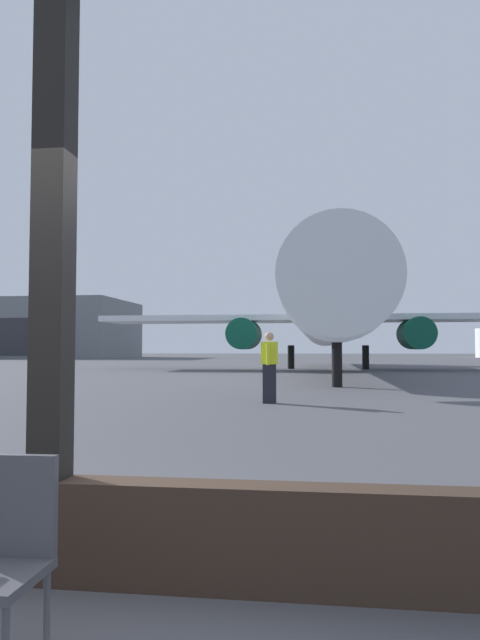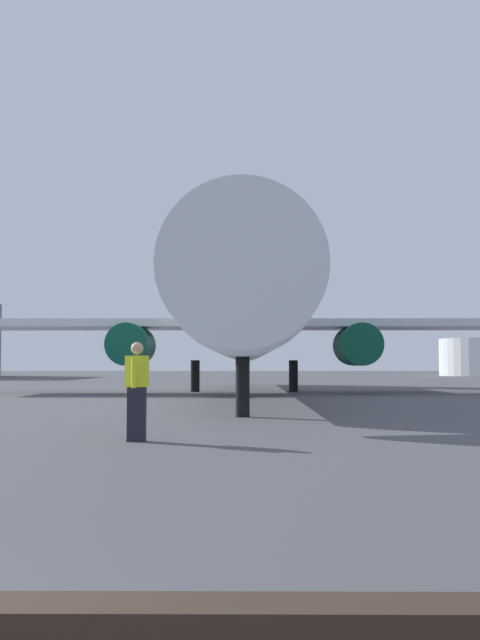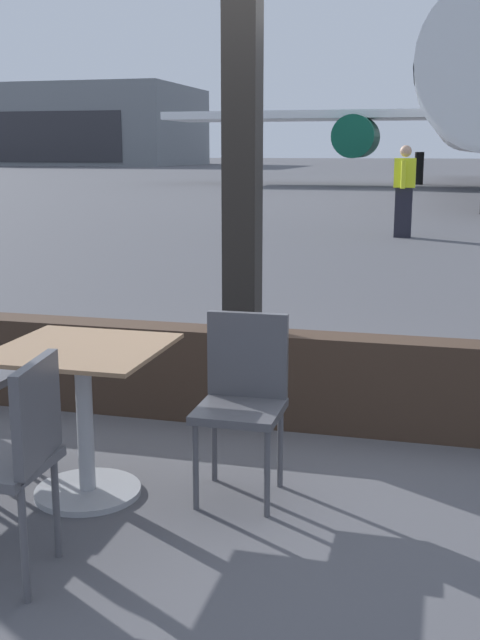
{
  "view_description": "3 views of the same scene",
  "coord_description": "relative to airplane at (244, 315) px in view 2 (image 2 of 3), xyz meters",
  "views": [
    {
      "loc": [
        1.55,
        -3.24,
        1.34
      ],
      "look_at": [
        -0.58,
        12.62,
        2.12
      ],
      "focal_mm": 32.59,
      "sensor_mm": 36.0,
      "label": 1
    },
    {
      "loc": [
        2.29,
        -2.53,
        1.35
      ],
      "look_at": [
        2.17,
        12.69,
        2.23
      ],
      "focal_mm": 43.05,
      "sensor_mm": 36.0,
      "label": 2
    },
    {
      "loc": [
        1.16,
        -4.53,
        1.66
      ],
      "look_at": [
        0.04,
        -0.23,
        0.7
      ],
      "focal_mm": 44.16,
      "sensor_mm": 36.0,
      "label": 3
    }
  ],
  "objects": [
    {
      "name": "ground_plane",
      "position": [
        -2.21,
        8.48,
        -3.52
      ],
      "size": [
        220.0,
        220.0,
        0.0
      ],
      "primitive_type": "plane",
      "color": "#4C4C51"
    },
    {
      "name": "airplane",
      "position": [
        0.0,
        0.0,
        0.0
      ],
      "size": [
        28.84,
        36.05,
        10.51
      ],
      "color": "silver",
      "rests_on": "ground"
    },
    {
      "name": "ground_crew_worker",
      "position": [
        -1.83,
        -20.57,
        -2.62
      ],
      "size": [
        0.4,
        0.57,
        1.74
      ],
      "color": "black",
      "rests_on": "ground"
    }
  ]
}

